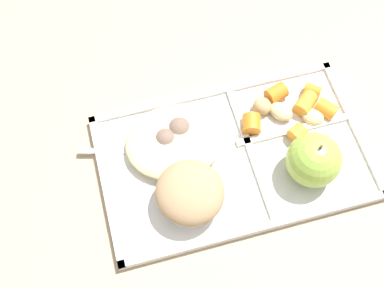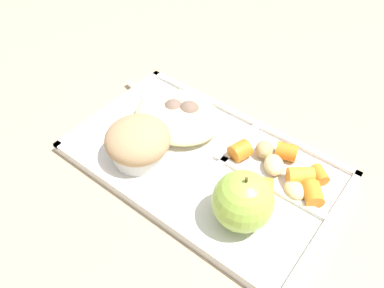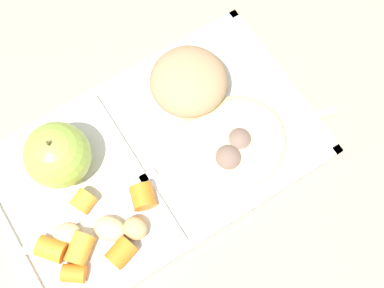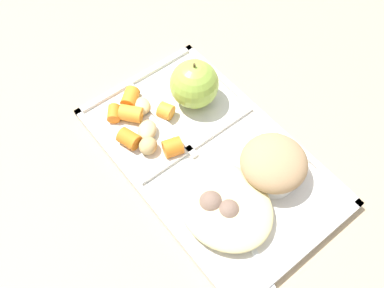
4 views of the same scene
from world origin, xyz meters
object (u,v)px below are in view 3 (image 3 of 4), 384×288
lunch_tray (155,158)px  bran_muffin (189,83)px  plastic_fork (267,129)px  green_apple (58,155)px

lunch_tray → bran_muffin: bran_muffin is taller
bran_muffin → plastic_fork: (0.05, -0.09, -0.03)m
green_apple → bran_muffin: size_ratio=0.89×
lunch_tray → bran_muffin: 0.10m
green_apple → plastic_fork: size_ratio=0.58×
lunch_tray → bran_muffin: bearing=31.5°
bran_muffin → lunch_tray: bearing=-148.5°
lunch_tray → plastic_fork: bearing=-17.7°
lunch_tray → green_apple: (-0.09, 0.05, 0.04)m
green_apple → plastic_fork: bearing=-21.8°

